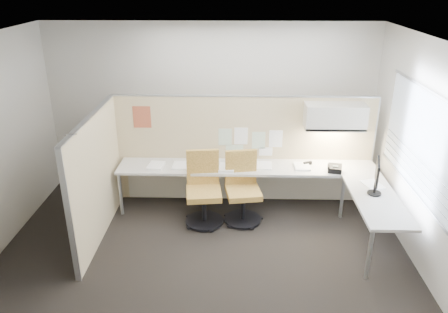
{
  "coord_description": "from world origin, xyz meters",
  "views": [
    {
      "loc": [
        0.41,
        -4.9,
        3.5
      ],
      "look_at": [
        0.25,
        0.8,
        1.09
      ],
      "focal_mm": 35.0,
      "sensor_mm": 36.0,
      "label": 1
    }
  ],
  "objects_px": {
    "desk": "(269,178)",
    "chair_left": "(242,190)",
    "chair_right": "(204,191)",
    "phone": "(334,169)",
    "monitor": "(377,176)"
  },
  "relations": [
    {
      "from": "chair_left",
      "to": "monitor",
      "type": "height_order",
      "value": "monitor"
    },
    {
      "from": "desk",
      "to": "phone",
      "type": "distance_m",
      "value": 0.99
    },
    {
      "from": "chair_right",
      "to": "phone",
      "type": "xyz_separation_m",
      "value": [
        1.96,
        0.24,
        0.28
      ]
    },
    {
      "from": "chair_right",
      "to": "phone",
      "type": "bearing_deg",
      "value": 0.35
    },
    {
      "from": "chair_left",
      "to": "chair_right",
      "type": "bearing_deg",
      "value": 176.94
    },
    {
      "from": "desk",
      "to": "chair_left",
      "type": "height_order",
      "value": "chair_left"
    },
    {
      "from": "monitor",
      "to": "phone",
      "type": "distance_m",
      "value": 0.84
    },
    {
      "from": "chair_left",
      "to": "phone",
      "type": "relative_size",
      "value": 4.32
    },
    {
      "from": "chair_left",
      "to": "phone",
      "type": "height_order",
      "value": "chair_left"
    },
    {
      "from": "desk",
      "to": "chair_right",
      "type": "bearing_deg",
      "value": -165.11
    },
    {
      "from": "phone",
      "to": "desk",
      "type": "bearing_deg",
      "value": -168.83
    },
    {
      "from": "desk",
      "to": "monitor",
      "type": "bearing_deg",
      "value": -28.02
    },
    {
      "from": "monitor",
      "to": "desk",
      "type": "bearing_deg",
      "value": 77.65
    },
    {
      "from": "desk",
      "to": "monitor",
      "type": "xyz_separation_m",
      "value": [
        1.37,
        -0.73,
        0.4
      ]
    },
    {
      "from": "chair_right",
      "to": "chair_left",
      "type": "bearing_deg",
      "value": -0.35
    }
  ]
}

